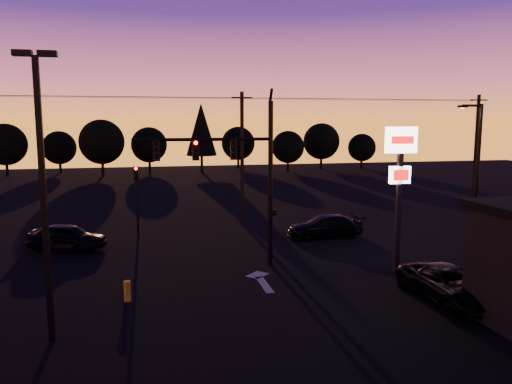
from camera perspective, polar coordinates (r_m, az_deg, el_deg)
ground at (r=21.03m, az=0.26°, el=-11.48°), size 120.00×120.00×0.00m
lane_arrow at (r=22.67m, az=0.58°, el=-10.00°), size 1.20×3.10×0.01m
traffic_signal_mast at (r=23.79m, az=-2.07°, el=3.01°), size 6.79×0.52×8.58m
secondary_signal at (r=31.10m, az=-13.47°, el=0.15°), size 0.30×0.31×4.35m
parking_lot_light at (r=16.73m, az=-23.22°, el=1.34°), size 1.25×0.30×9.14m
pylon_sign at (r=23.80m, az=16.14°, el=2.64°), size 1.50×0.28×6.80m
streetlight at (r=30.92m, az=23.88°, el=2.54°), size 1.55×0.35×8.00m
utility_pole_1 at (r=34.01m, az=-1.60°, el=3.97°), size 1.40×0.26×9.00m
utility_pole_2 at (r=41.33m, az=23.80°, el=4.02°), size 1.40×0.26×9.00m
power_wires at (r=33.96m, az=-1.63°, el=10.67°), size 36.00×1.22×0.07m
bollard at (r=20.67m, az=-14.50°, el=-10.91°), size 0.27×0.27×0.82m
tree_0 at (r=71.61m, az=-26.73°, el=4.86°), size 5.36×5.36×6.74m
tree_1 at (r=73.35m, az=-21.56°, el=4.73°), size 4.54×4.54×5.71m
tree_2 at (r=67.62m, az=-17.23°, el=5.49°), size 5.77×5.78×7.26m
tree_3 at (r=71.41m, az=-12.12°, el=5.29°), size 4.95×4.95×6.22m
tree_4 at (r=68.73m, az=-6.27°, el=7.14°), size 4.18×4.18×9.50m
tree_5 at (r=74.60m, az=-2.05°, el=5.58°), size 4.95×4.95×6.22m
tree_6 at (r=70.14m, az=3.68°, el=5.15°), size 4.54×4.54×5.71m
tree_7 at (r=74.81m, az=7.49°, el=5.76°), size 5.36×5.36×6.74m
tree_8 at (r=76.18m, az=12.00°, el=4.99°), size 4.12×4.12×5.19m
car_left at (r=29.47m, az=-20.81°, el=-4.81°), size 4.61×3.12×1.46m
car_right at (r=30.82m, az=7.89°, el=-3.90°), size 4.67×1.95×1.35m
suv_parked at (r=21.40m, az=21.25°, el=-9.81°), size 2.49×4.94×1.34m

